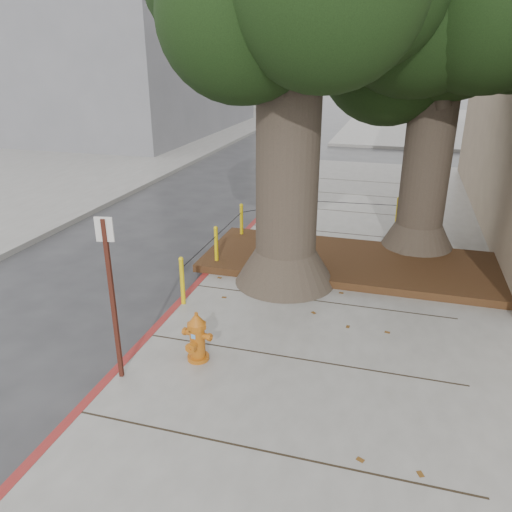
% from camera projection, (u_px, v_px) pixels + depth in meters
% --- Properties ---
extents(ground, '(140.00, 140.00, 0.00)m').
position_uv_depth(ground, '(264.00, 361.00, 7.85)').
color(ground, '#28282B').
rests_on(ground, ground).
extents(sidewalk_far, '(16.00, 20.00, 0.15)m').
position_uv_depth(sidewalk_far, '(471.00, 126.00, 32.98)').
color(sidewalk_far, slate).
rests_on(sidewalk_far, ground).
extents(curb_red, '(0.14, 26.00, 0.16)m').
position_uv_depth(curb_red, '(204.00, 279.00, 10.56)').
color(curb_red, maroon).
rests_on(curb_red, ground).
extents(planter_bed, '(6.40, 2.60, 0.16)m').
position_uv_depth(planter_bed, '(350.00, 262.00, 11.01)').
color(planter_bed, black).
rests_on(planter_bed, sidewalk_main).
extents(building_far_grey, '(12.00, 16.00, 12.00)m').
position_uv_depth(building_far_grey, '(116.00, 26.00, 29.04)').
color(building_far_grey, slate).
rests_on(building_far_grey, ground).
extents(building_far_white, '(12.00, 18.00, 15.00)m').
position_uv_depth(building_far_white, '(219.00, 21.00, 49.46)').
color(building_far_white, silver).
rests_on(building_far_white, ground).
extents(tree_far, '(4.50, 3.80, 7.17)m').
position_uv_depth(tree_far, '(462.00, 26.00, 10.02)').
color(tree_far, '#4C3F33').
rests_on(tree_far, sidewalk_main).
extents(bollard_ring, '(3.79, 5.39, 0.95)m').
position_uv_depth(bollard_ring, '(278.00, 229.00, 11.72)').
color(bollard_ring, '#DEBC0C').
rests_on(bollard_ring, sidewalk_main).
extents(fire_hydrant, '(0.43, 0.39, 0.80)m').
position_uv_depth(fire_hydrant, '(197.00, 337.00, 7.50)').
color(fire_hydrant, '#BD6013').
rests_on(fire_hydrant, sidewalk_main).
extents(signpost, '(0.24, 0.07, 2.42)m').
position_uv_depth(signpost, '(112.00, 291.00, 6.74)').
color(signpost, '#471911').
rests_on(signpost, sidewalk_main).
extents(car_dark, '(1.72, 4.23, 1.23)m').
position_uv_depth(car_dark, '(179.00, 130.00, 27.27)').
color(car_dark, black).
rests_on(car_dark, ground).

